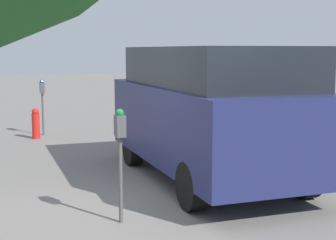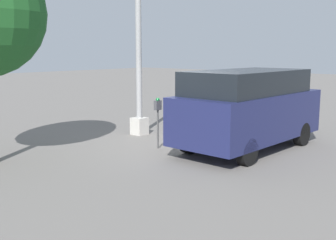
{
  "view_description": "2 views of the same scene",
  "coord_description": "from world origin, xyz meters",
  "px_view_note": "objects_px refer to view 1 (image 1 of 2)",
  "views": [
    {
      "loc": [
        -6.36,
        2.03,
        2.12
      ],
      "look_at": [
        -0.38,
        -0.26,
        1.25
      ],
      "focal_mm": 55.0,
      "sensor_mm": 36.0,
      "label": 1
    },
    {
      "loc": [
        -8.85,
        -7.34,
        2.7
      ],
      "look_at": [
        -0.94,
        -0.47,
        0.96
      ],
      "focal_mm": 45.0,
      "sensor_mm": 36.0,
      "label": 2
    }
  ],
  "objects_px": {
    "parked_van": "(209,109)",
    "fire_hydrant": "(36,123)",
    "parking_meter_far": "(42,94)",
    "parking_meter_near": "(120,139)"
  },
  "relations": [
    {
      "from": "parking_meter_far",
      "to": "parked_van",
      "type": "relative_size",
      "value": 0.29
    },
    {
      "from": "parked_van",
      "to": "fire_hydrant",
      "type": "height_order",
      "value": "parked_van"
    },
    {
      "from": "parking_meter_far",
      "to": "fire_hydrant",
      "type": "relative_size",
      "value": 1.88
    },
    {
      "from": "parking_meter_far",
      "to": "parked_van",
      "type": "distance_m",
      "value": 5.9
    },
    {
      "from": "fire_hydrant",
      "to": "parked_van",
      "type": "bearing_deg",
      "value": -156.76
    },
    {
      "from": "parked_van",
      "to": "fire_hydrant",
      "type": "bearing_deg",
      "value": 24.7
    },
    {
      "from": "parking_meter_far",
      "to": "fire_hydrant",
      "type": "bearing_deg",
      "value": 156.47
    },
    {
      "from": "parking_meter_near",
      "to": "fire_hydrant",
      "type": "distance_m",
      "value": 6.66
    },
    {
      "from": "parking_meter_near",
      "to": "parked_van",
      "type": "height_order",
      "value": "parked_van"
    },
    {
      "from": "parking_meter_near",
      "to": "parking_meter_far",
      "type": "height_order",
      "value": "parking_meter_near"
    }
  ]
}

